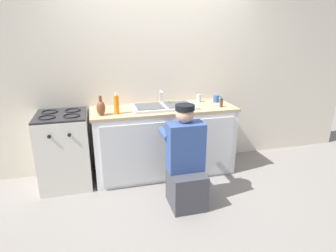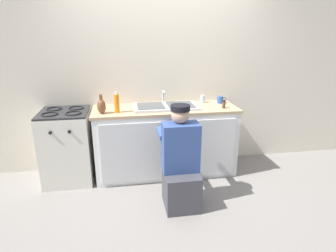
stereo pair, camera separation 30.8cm
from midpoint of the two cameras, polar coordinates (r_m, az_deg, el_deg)
ground_plane at (r=3.62m, az=2.75°, el=-11.33°), size 12.00×12.00×0.00m
back_wall at (r=3.82m, az=0.99°, el=10.22°), size 6.00×0.10×2.50m
counter_cabinet at (r=3.69m, az=1.91°, el=-3.32°), size 1.79×0.62×0.86m
countertop at (r=3.56m, az=1.96°, el=3.43°), size 1.83×0.62×0.04m
sink_double_basin at (r=3.55m, az=1.96°, el=4.01°), size 0.80×0.44×0.19m
stove_range at (r=3.67m, az=-17.48°, el=-3.93°), size 0.58×0.62×0.91m
plumber_person at (r=3.00m, az=5.57°, el=-8.06°), size 0.42×0.61×1.10m
soap_bottle_orange at (r=3.34m, az=-7.78°, el=4.58°), size 0.06×0.06×0.25m
vase_decorative at (r=3.33m, az=-10.80°, el=3.96°), size 0.10×0.10×0.23m
spice_bottle_pepper at (r=3.62m, az=13.69°, el=4.29°), size 0.04×0.04×0.10m
water_glass at (r=3.86m, az=9.35°, el=5.42°), size 0.06×0.06×0.10m
coffee_mug at (r=3.88m, az=12.84°, el=5.23°), size 0.13×0.08×0.09m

